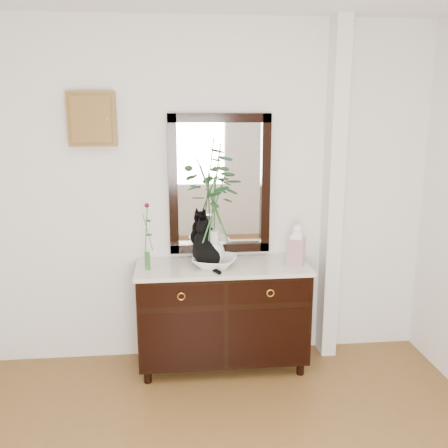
{
  "coord_description": "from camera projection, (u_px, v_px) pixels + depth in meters",
  "views": [
    {
      "loc": [
        -0.26,
        -1.91,
        2.04
      ],
      "look_at": [
        0.1,
        1.63,
        1.2
      ],
      "focal_mm": 40.0,
      "sensor_mm": 36.0,
      "label": 1
    }
  ],
  "objects": [
    {
      "name": "wall_back",
      "position": [
        207.0,
        196.0,
        3.95
      ],
      "size": [
        3.6,
        0.04,
        2.7
      ],
      "primitive_type": "cube",
      "color": "white",
      "rests_on": "ground"
    },
    {
      "name": "pilaster",
      "position": [
        333.0,
        195.0,
        3.97
      ],
      "size": [
        0.12,
        0.2,
        2.7
      ],
      "primitive_type": "cube",
      "color": "white",
      "rests_on": "ground"
    },
    {
      "name": "sideboard",
      "position": [
        223.0,
        311.0,
        3.92
      ],
      "size": [
        1.33,
        0.52,
        0.82
      ],
      "color": "black",
      "rests_on": "ground"
    },
    {
      "name": "wall_mirror",
      "position": [
        220.0,
        185.0,
        3.93
      ],
      "size": [
        0.8,
        0.06,
        1.1
      ],
      "color": "black",
      "rests_on": "wall_back"
    },
    {
      "name": "key_cabinet",
      "position": [
        92.0,
        119.0,
        3.69
      ],
      "size": [
        0.35,
        0.1,
        0.4
      ],
      "primitive_type": "cube",
      "color": "brown",
      "rests_on": "wall_back"
    },
    {
      "name": "cat",
      "position": [
        207.0,
        244.0,
        3.78
      ],
      "size": [
        0.35,
        0.37,
        0.35
      ],
      "primitive_type": null,
      "rotation": [
        0.0,
        0.0,
        0.42
      ],
      "color": "black",
      "rests_on": "sideboard"
    },
    {
      "name": "lotus_bowl",
      "position": [
        215.0,
        262.0,
        3.78
      ],
      "size": [
        0.41,
        0.41,
        0.08
      ],
      "primitive_type": "imported",
      "rotation": [
        0.0,
        0.0,
        -0.29
      ],
      "color": "white",
      "rests_on": "sideboard"
    },
    {
      "name": "vase_branches",
      "position": [
        214.0,
        205.0,
        3.67
      ],
      "size": [
        0.57,
        0.57,
        0.93
      ],
      "primitive_type": null,
      "rotation": [
        0.0,
        0.0,
        0.35
      ],
      "color": "silver",
      "rests_on": "lotus_bowl"
    },
    {
      "name": "bud_vase_rose",
      "position": [
        146.0,
        236.0,
        3.68
      ],
      "size": [
        0.07,
        0.07,
        0.52
      ],
      "primitive_type": null,
      "rotation": [
        0.0,
        0.0,
        -0.18
      ],
      "color": "#2E6C2E",
      "rests_on": "sideboard"
    },
    {
      "name": "ginger_jar",
      "position": [
        297.0,
        244.0,
        3.83
      ],
      "size": [
        0.16,
        0.16,
        0.33
      ],
      "primitive_type": null,
      "rotation": [
        0.0,
        0.0,
        -0.43
      ],
      "color": "silver",
      "rests_on": "sideboard"
    }
  ]
}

